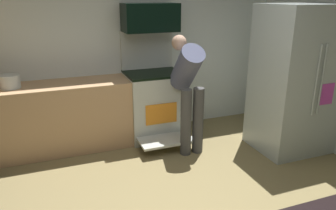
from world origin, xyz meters
The scene contains 7 objects.
wall_back centered at (0.00, 2.34, 1.30)m, with size 5.20×0.12×2.60m, color silver.
lower_cabinet_run centered at (-0.90, 1.98, 0.45)m, with size 2.40×0.60×0.90m, color tan.
oven_range centered at (0.46, 1.97, 0.51)m, with size 0.76×1.02×1.49m.
microwave centered at (0.46, 2.06, 1.68)m, with size 0.74×0.38×0.37m, color black.
refrigerator centered at (2.03, 0.97, 0.94)m, with size 0.89×0.81×1.87m.
person_cook centered at (0.74, 1.41, 0.89)m, with size 0.31×0.67×1.48m.
stock_pot centered at (-1.36, 1.98, 0.98)m, with size 0.25×0.25×0.16m, color #B1BCB9.
Camera 1 is at (-0.91, -2.25, 1.98)m, focal length 34.83 mm.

